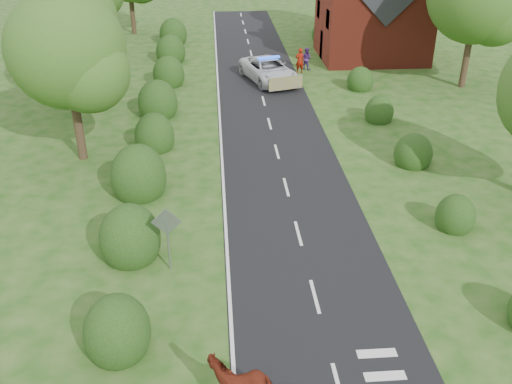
{
  "coord_description": "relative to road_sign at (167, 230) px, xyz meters",
  "views": [
    {
      "loc": [
        -3.17,
        -15.19,
        12.36
      ],
      "look_at": [
        -1.61,
        5.25,
        1.3
      ],
      "focal_mm": 40.0,
      "sensor_mm": 36.0,
      "label": 1
    }
  ],
  "objects": [
    {
      "name": "ground",
      "position": [
        5.0,
        -2.0,
        -1.65
      ],
      "size": [
        120.0,
        120.0,
        0.0
      ],
      "primitive_type": "plane",
      "color": "#1C4C10"
    },
    {
      "name": "road_sign",
      "position": [
        0.0,
        0.0,
        0.0
      ],
      "size": [
        1.06,
        0.08,
        2.53
      ],
      "color": "gray",
      "rests_on": "ground"
    },
    {
      "name": "hedgerow_right",
      "position": [
        11.6,
        9.21,
        -1.1
      ],
      "size": [
        2.1,
        45.78,
        2.1
      ],
      "color": "black",
      "rests_on": "ground"
    },
    {
      "name": "pedestrian_red",
      "position": [
        8.22,
        24.13,
        -0.73
      ],
      "size": [
        0.75,
        0.57,
        1.85
      ],
      "primitive_type": "imported",
      "rotation": [
        0.0,
        0.0,
        3.35
      ],
      "color": "maroon",
      "rests_on": "ground"
    },
    {
      "name": "house",
      "position": [
        14.49,
        28.0,
        2.13
      ],
      "size": [
        8.0,
        7.4,
        9.17
      ],
      "color": "maroon",
      "rests_on": "ground"
    },
    {
      "name": "tree_left_b",
      "position": [
        -6.25,
        17.86,
        3.39
      ],
      "size": [
        5.74,
        5.6,
        8.07
      ],
      "color": "#332316",
      "rests_on": "ground"
    },
    {
      "name": "hedgerow_left",
      "position": [
        -1.51,
        9.69,
        -0.91
      ],
      "size": [
        2.75,
        50.41,
        3.0
      ],
      "color": "black",
      "rests_on": "ground"
    },
    {
      "name": "police_van",
      "position": [
        5.72,
        22.2,
        -0.84
      ],
      "size": [
        4.32,
        6.41,
        1.78
      ],
      "rotation": [
        0.0,
        0.0,
        0.3
      ],
      "color": "silver",
      "rests_on": "ground"
    },
    {
      "name": "road",
      "position": [
        5.0,
        13.0,
        -1.64
      ],
      "size": [
        6.0,
        70.0,
        0.02
      ],
      "primitive_type": "cube",
      "color": "black",
      "rests_on": "ground"
    },
    {
      "name": "pedestrian_purple",
      "position": [
        8.85,
        25.01,
        -0.82
      ],
      "size": [
        1.02,
        0.99,
        1.66
      ],
      "primitive_type": "imported",
      "rotation": [
        0.0,
        0.0,
        2.47
      ],
      "color": "#4B276F",
      "rests_on": "ground"
    },
    {
      "name": "cow",
      "position": [
        2.27,
        -6.35,
        -0.93
      ],
      "size": [
        2.11,
        1.24,
        1.44
      ],
      "primitive_type": "imported",
      "rotation": [
        0.0,
        0.0,
        -1.49
      ],
      "color": "#59170C",
      "rests_on": "ground"
    },
    {
      "name": "tree_left_a",
      "position": [
        -4.75,
        9.86,
        3.69
      ],
      "size": [
        5.74,
        5.6,
        8.38
      ],
      "color": "#332316",
      "rests_on": "ground"
    },
    {
      "name": "road_markings",
      "position": [
        3.4,
        10.93,
        -1.63
      ],
      "size": [
        4.96,
        70.0,
        0.01
      ],
      "color": "white",
      "rests_on": "road"
    }
  ]
}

